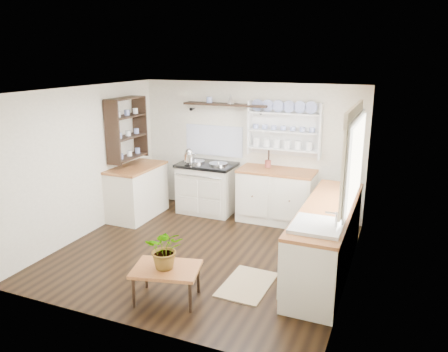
% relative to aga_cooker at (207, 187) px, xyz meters
% --- Properties ---
extents(floor, '(4.00, 3.80, 0.01)m').
position_rel_aga_cooker_xyz_m(floor, '(0.67, -1.57, -0.46)').
color(floor, black).
rests_on(floor, ground).
extents(wall_back, '(4.00, 0.02, 2.30)m').
position_rel_aga_cooker_xyz_m(wall_back, '(0.67, 0.33, 0.69)').
color(wall_back, beige).
rests_on(wall_back, ground).
extents(wall_right, '(0.02, 3.80, 2.30)m').
position_rel_aga_cooker_xyz_m(wall_right, '(2.67, -1.57, 0.69)').
color(wall_right, beige).
rests_on(wall_right, ground).
extents(wall_left, '(0.02, 3.80, 2.30)m').
position_rel_aga_cooker_xyz_m(wall_left, '(-1.33, -1.57, 0.69)').
color(wall_left, beige).
rests_on(wall_left, ground).
extents(ceiling, '(4.00, 3.80, 0.01)m').
position_rel_aga_cooker_xyz_m(ceiling, '(0.67, -1.57, 1.84)').
color(ceiling, white).
rests_on(ceiling, wall_back).
extents(window, '(0.08, 1.55, 1.22)m').
position_rel_aga_cooker_xyz_m(window, '(2.62, -1.42, 1.11)').
color(window, white).
rests_on(window, wall_right).
extents(aga_cooker, '(1.00, 0.70, 0.93)m').
position_rel_aga_cooker_xyz_m(aga_cooker, '(0.00, 0.00, 0.00)').
color(aga_cooker, beige).
rests_on(aga_cooker, floor).
extents(back_cabinets, '(1.27, 0.63, 0.90)m').
position_rel_aga_cooker_xyz_m(back_cabinets, '(1.27, 0.03, 0.00)').
color(back_cabinets, silver).
rests_on(back_cabinets, floor).
extents(right_cabinets, '(0.62, 2.43, 0.90)m').
position_rel_aga_cooker_xyz_m(right_cabinets, '(2.37, -1.47, 0.00)').
color(right_cabinets, silver).
rests_on(right_cabinets, floor).
extents(belfast_sink, '(0.55, 0.60, 0.45)m').
position_rel_aga_cooker_xyz_m(belfast_sink, '(2.37, -2.22, 0.34)').
color(belfast_sink, white).
rests_on(belfast_sink, right_cabinets).
extents(left_cabinets, '(0.62, 1.13, 0.90)m').
position_rel_aga_cooker_xyz_m(left_cabinets, '(-1.03, -0.67, 0.00)').
color(left_cabinets, silver).
rests_on(left_cabinets, floor).
extents(plate_rack, '(1.20, 0.22, 0.90)m').
position_rel_aga_cooker_xyz_m(plate_rack, '(1.32, 0.29, 1.10)').
color(plate_rack, white).
rests_on(plate_rack, wall_back).
extents(high_shelf, '(1.50, 0.29, 0.16)m').
position_rel_aga_cooker_xyz_m(high_shelf, '(0.27, 0.21, 1.45)').
color(high_shelf, black).
rests_on(high_shelf, wall_back).
extents(left_shelving, '(0.28, 0.80, 1.05)m').
position_rel_aga_cooker_xyz_m(left_shelving, '(-1.17, -0.67, 1.09)').
color(left_shelving, black).
rests_on(left_shelving, wall_left).
extents(kettle, '(0.19, 0.19, 0.23)m').
position_rel_aga_cooker_xyz_m(kettle, '(-0.28, -0.12, 0.59)').
color(kettle, silver).
rests_on(kettle, aga_cooker).
extents(utensil_crock, '(0.10, 0.10, 0.12)m').
position_rel_aga_cooker_xyz_m(utensil_crock, '(1.09, 0.11, 0.51)').
color(utensil_crock, brown).
rests_on(utensil_crock, back_cabinets).
extents(center_table, '(0.85, 0.70, 0.41)m').
position_rel_aga_cooker_xyz_m(center_table, '(0.81, -2.86, -0.10)').
color(center_table, brown).
rests_on(center_table, floor).
extents(potted_plant, '(0.53, 0.50, 0.47)m').
position_rel_aga_cooker_xyz_m(potted_plant, '(0.81, -2.86, 0.19)').
color(potted_plant, '#3F7233').
rests_on(potted_plant, center_table).
extents(floor_rug, '(0.58, 0.87, 0.02)m').
position_rel_aga_cooker_xyz_m(floor_rug, '(1.56, -2.20, -0.45)').
color(floor_rug, olive).
rests_on(floor_rug, floor).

